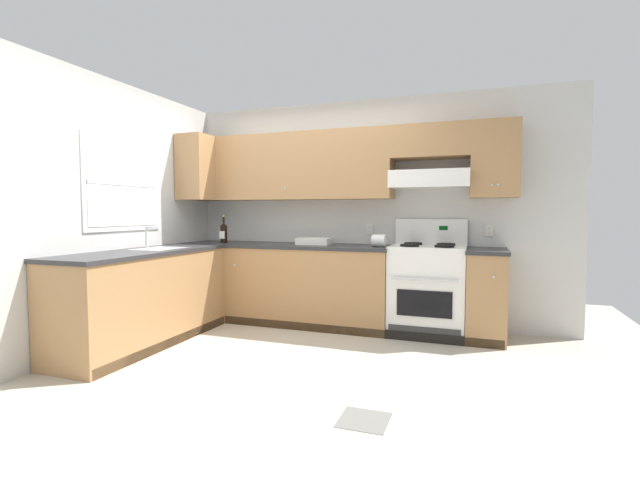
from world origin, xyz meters
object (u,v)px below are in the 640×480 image
object	(u,v)px
stove	(427,289)
bowl	(314,242)
paper_towel_roll	(379,241)
wine_bottle	(224,232)

from	to	relation	value
stove	bowl	bearing A→B (deg)	179.50
stove	paper_towel_roll	xyz separation A→B (m)	(-0.50, -0.07, 0.50)
wine_bottle	paper_towel_roll	size ratio (longest dim) A/B	2.37
bowl	paper_towel_roll	distance (m)	0.76
stove	bowl	world-z (taller)	stove
stove	paper_towel_roll	distance (m)	0.71
stove	wine_bottle	distance (m)	2.44
wine_bottle	bowl	world-z (taller)	wine_bottle
stove	wine_bottle	world-z (taller)	wine_bottle
wine_bottle	bowl	bearing A→B (deg)	4.98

